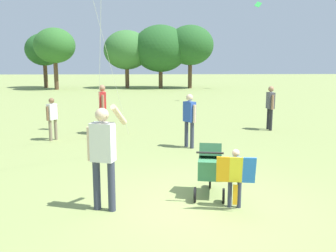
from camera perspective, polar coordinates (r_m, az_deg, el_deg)
ground_plane at (r=6.88m, az=5.22°, el=-12.00°), size 120.00×120.00×0.00m
treeline_distant at (r=34.10m, az=-5.35°, el=11.83°), size 17.11×5.39×5.65m
child_with_butterfly_kite at (r=6.61m, az=10.29°, el=-7.12°), size 0.68×0.40×1.06m
person_adult_flyer at (r=6.41m, az=-9.92°, el=-3.58°), size 0.67×0.54×1.88m
stroller at (r=7.19m, az=6.48°, el=-5.90°), size 0.63×1.11×1.03m
person_red_shirt at (r=12.52m, az=-17.33°, el=1.56°), size 0.32×0.37×1.38m
person_couple_left at (r=13.09m, az=-10.00°, el=3.13°), size 0.30×0.55×1.73m
person_kid_running at (r=14.23m, az=15.42°, el=3.23°), size 0.24×0.52×1.63m
person_back_turned at (r=10.94m, az=3.30°, el=1.49°), size 0.38×0.42×1.60m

